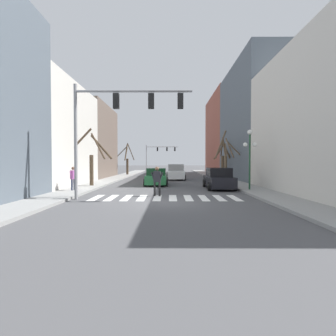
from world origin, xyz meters
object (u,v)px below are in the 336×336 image
Objects in this scene: traffic_signal_near at (118,114)px; car_parked_right_near at (156,177)px; pedestrian_crossing_street at (157,179)px; pedestrian_waiting_at_curb at (73,176)px; car_driving_toward_lane at (176,172)px; street_tree_left_mid at (223,159)px; traffic_signal_far at (159,152)px; street_lamp_right_corner at (250,147)px; street_tree_right_far at (127,160)px; street_tree_right_near at (91,159)px; street_tree_left_far at (226,159)px; car_driving_away_lane at (219,179)px.

traffic_signal_near is 1.58× the size of car_parked_right_near.
pedestrian_crossing_street is 6.17m from pedestrian_waiting_at_curb.
street_tree_left_mid reaches higher than car_driving_toward_lane.
traffic_signal_far is 1.49× the size of street_tree_left_mid.
traffic_signal_far reaches higher than car_parked_right_near.
street_lamp_right_corner is 0.96× the size of car_driving_toward_lane.
street_lamp_right_corner is 0.87× the size of street_tree_left_mid.
car_driving_toward_lane is 2.73× the size of pedestrian_waiting_at_curb.
street_tree_right_near is at bearing -89.84° from street_tree_right_far.
street_tree_right_near is at bearing -143.04° from street_tree_left_mid.
street_tree_left_mid is (12.77, 9.61, 0.09)m from street_tree_right_near.
pedestrian_crossing_street is 1.12× the size of pedestrian_waiting_at_curb.
street_tree_left_far is (8.65, 12.40, -2.38)m from traffic_signal_near.
traffic_signal_far reaches higher than street_tree_right_near.
street_tree_left_mid is (12.98, 13.11, 1.35)m from pedestrian_waiting_at_curb.
traffic_signal_near is 4.49m from pedestrian_crossing_street.
pedestrian_waiting_at_curb is 18.50m from street_tree_left_mid.
traffic_signal_far is 1.52× the size of street_tree_right_near.
street_lamp_right_corner is 0.89× the size of street_tree_right_far.
pedestrian_crossing_street is 16.64m from street_tree_left_mid.
street_tree_left_mid reaches higher than street_lamp_right_corner.
car_driving_away_lane is at bearing -80.73° from traffic_signal_far.
traffic_signal_near reaches higher than car_parked_right_near.
street_tree_left_far reaches higher than car_parked_right_near.
car_parked_right_near is 10.82m from street_tree_left_mid.
street_tree_right_near is (-3.93, -37.69, -1.97)m from traffic_signal_far.
car_driving_away_lane is 10.76m from pedestrian_waiting_at_curb.
street_tree_left_mid reaches higher than pedestrian_crossing_street.
street_tree_left_far is at bearing 70.58° from pedestrian_crossing_street.
car_parked_right_near is (1.32, -35.66, -3.61)m from traffic_signal_far.
car_driving_toward_lane reaches higher than pedestrian_waiting_at_curb.
pedestrian_crossing_street is at bearing -43.50° from street_tree_right_near.
traffic_signal_far is 1.73× the size of car_parked_right_near.
street_lamp_right_corner is 0.89× the size of street_tree_right_near.
street_tree_right_far reaches higher than street_tree_right_near.
pedestrian_waiting_at_curb is (-5.47, -5.53, 0.38)m from car_parked_right_near.
street_tree_left_mid reaches higher than car_parked_right_near.
car_parked_right_near is at bearing -153.02° from street_tree_left_far.
car_parked_right_near is 0.87× the size of street_tree_right_far.
car_driving_toward_lane is (3.58, 15.87, -3.94)m from traffic_signal_near.
traffic_signal_far is 1.51× the size of street_tree_right_far.
street_tree_right_far is at bearing 115.25° from pedestrian_crossing_street.
street_tree_left_far is (5.07, -3.48, 1.56)m from car_driving_toward_lane.
pedestrian_waiting_at_curb is at bearing -90.44° from street_tree_right_far.
car_driving_toward_lane reaches higher than car_driving_away_lane.
car_driving_away_lane is (6.33, -38.76, -3.56)m from traffic_signal_far.
street_tree_right_far reaches higher than pedestrian_crossing_street.
street_tree_left_mid is at bearing -33.29° from street_tree_right_far.
traffic_signal_near is 1.36× the size of street_tree_left_mid.
car_parked_right_near is 0.86× the size of street_tree_left_mid.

